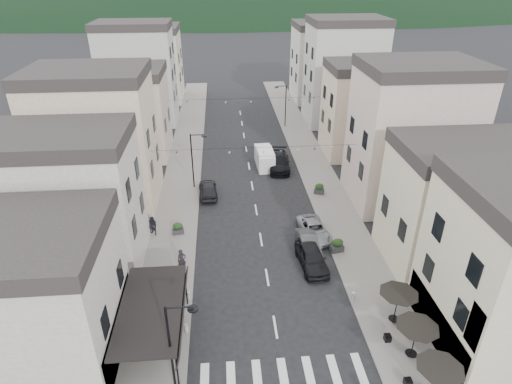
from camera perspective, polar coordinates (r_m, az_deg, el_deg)
The scene contains 26 objects.
sidewalk_left at distance 50.83m, azimuth -9.51°, elevation 3.67°, with size 4.00×76.00×0.12m, color slate.
sidewalk_right at distance 51.69m, azimuth 7.32°, elevation 4.27°, with size 4.00×76.00×0.12m, color slate.
boutique_building at distance 28.45m, azimuth -30.57°, elevation -12.90°, with size 12.00×8.00×8.00m, color #AAA59C.
boutique_awning at distance 26.48m, azimuth -13.29°, elevation -14.89°, with size 3.77×7.50×3.28m.
buildings_row_left at distance 55.17m, azimuth -17.03°, elevation 11.54°, with size 10.20×54.16×14.00m.
buildings_row_right at distance 55.58m, azimuth 14.02°, elevation 12.26°, with size 10.20×54.16×14.50m.
cafe_terrace at distance 27.28m, azimuth 20.63°, elevation -16.88°, with size 2.50×8.10×2.53m.
streetlamp_left_near at distance 23.76m, azimuth -10.79°, elevation -18.79°, with size 1.70×0.56×6.00m.
streetlamp_left_far at distance 43.76m, azimuth -8.19°, elevation 4.84°, with size 1.70×0.56×6.00m.
streetlamp_right_far at distance 61.25m, azimuth 3.73°, elevation 11.92°, with size 1.70×0.56×6.00m.
bollards at distance 28.53m, azimuth 2.74°, elevation -17.66°, with size 11.66×10.26×0.60m.
bunting_near at distance 39.33m, azimuth -0.11°, elevation 5.47°, with size 19.00×0.28×0.62m.
bunting_far at distance 54.39m, azimuth -1.51°, elevation 12.00°, with size 19.00×0.28×0.62m.
parked_car_a at distance 33.70m, azimuth 7.44°, elevation -8.62°, with size 1.90×4.71×1.61m, color black.
parked_car_b at distance 35.41m, azimuth 7.02°, elevation -6.83°, with size 1.40×4.01×1.32m, color #38393B.
parked_car_c at distance 37.25m, azimuth 7.73°, elevation -4.97°, with size 2.11×4.58×1.27m, color gray.
parked_car_d at distance 49.01m, azimuth 3.12°, elevation 4.05°, with size 2.28×5.61×1.63m, color black.
parked_car_e at distance 43.37m, azimuth -6.41°, elevation 0.39°, with size 1.74×4.33×1.47m, color black.
delivery_van at distance 49.37m, azimuth 1.15°, elevation 4.61°, with size 2.01×4.67×2.20m.
pedestrian_a at distance 33.19m, azimuth -9.86°, elevation -8.96°, with size 0.68×0.44×1.85m, color black.
pedestrian_b at distance 37.79m, azimuth -13.60°, elevation -4.41°, with size 0.84×0.66×1.74m, color black.
planter_la at distance 28.94m, azimuth -11.46°, elevation -16.85°, with size 1.07×0.70×1.10m.
planter_lb at distance 37.66m, azimuth -10.36°, elevation -4.79°, with size 1.03×0.67×1.08m.
planter_ra at distance 30.13m, azimuth 19.65°, elevation -16.13°, with size 1.05×0.83×1.03m.
planter_rb at distance 35.51m, azimuth 10.79°, elevation -6.99°, with size 1.14×0.76×1.18m.
planter_rc at distance 43.81m, azimuth 8.43°, elevation 0.44°, with size 1.12×0.86×1.11m.
Camera 1 is at (-2.94, -14.12, 20.92)m, focal length 30.00 mm.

